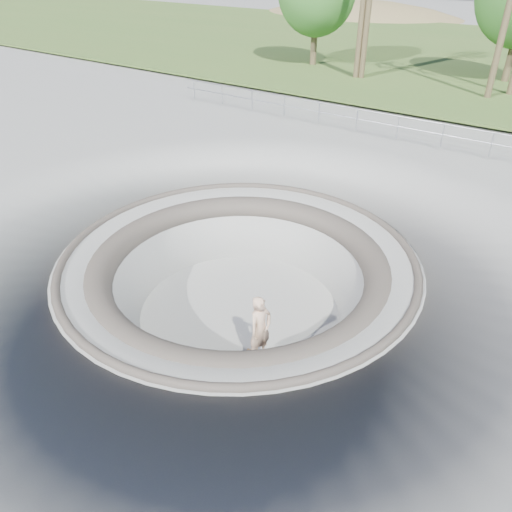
# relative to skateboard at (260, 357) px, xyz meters

# --- Properties ---
(ground) EXTENTS (180.00, 180.00, 0.00)m
(ground) POSITION_rel_skateboard_xyz_m (-1.75, 1.44, 1.83)
(ground) COLOR gray
(ground) RESTS_ON ground
(skate_bowl) EXTENTS (14.00, 14.00, 4.10)m
(skate_bowl) POSITION_rel_skateboard_xyz_m (-1.75, 1.44, -0.00)
(skate_bowl) COLOR gray
(skate_bowl) RESTS_ON ground
(grass_strip) EXTENTS (180.00, 36.00, 0.12)m
(grass_strip) POSITION_rel_skateboard_xyz_m (-1.75, 35.44, 2.05)
(grass_strip) COLOR #3D5B24
(grass_strip) RESTS_ON ground
(safety_railing) EXTENTS (25.00, 0.06, 1.03)m
(safety_railing) POSITION_rel_skateboard_xyz_m (-1.75, 13.44, 2.52)
(safety_railing) COLOR #999CA1
(safety_railing) RESTS_ON ground
(skateboard) EXTENTS (0.93, 0.34, 0.09)m
(skateboard) POSITION_rel_skateboard_xyz_m (0.00, 0.00, 0.00)
(skateboard) COLOR brown
(skateboard) RESTS_ON ground
(skater) EXTENTS (0.57, 0.78, 1.95)m
(skater) POSITION_rel_skateboard_xyz_m (-0.00, -0.00, 1.00)
(skater) COLOR #D7AC8B
(skater) RESTS_ON skateboard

